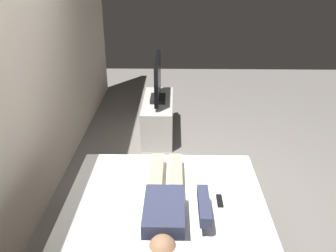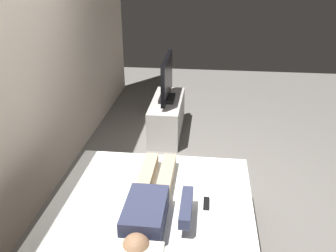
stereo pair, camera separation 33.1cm
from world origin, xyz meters
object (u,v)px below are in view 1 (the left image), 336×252
object	(u,v)px
bed	(165,245)
tv_stand	(158,117)
person	(167,204)
tv	(158,80)
remote	(220,201)

from	to	relation	value
bed	tv_stand	world-z (taller)	bed
person	tv_stand	distance (m)	2.50
person	tv_stand	size ratio (longest dim) A/B	1.15
bed	tv	xyz separation A→B (m)	(2.50, 0.16, 0.52)
remote	tv_stand	bearing A→B (deg)	14.02
remote	tv_stand	distance (m)	2.41
person	tv	size ratio (longest dim) A/B	1.43
bed	tv	distance (m)	2.56
tv_stand	tv	world-z (taller)	tv
person	tv	world-z (taller)	tv
bed	person	xyz separation A→B (m)	(0.03, -0.01, 0.36)
person	remote	xyz separation A→B (m)	(0.15, -0.40, -0.07)
person	remote	world-z (taller)	person
tv_stand	bed	bearing A→B (deg)	-176.33
bed	remote	size ratio (longest dim) A/B	12.69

